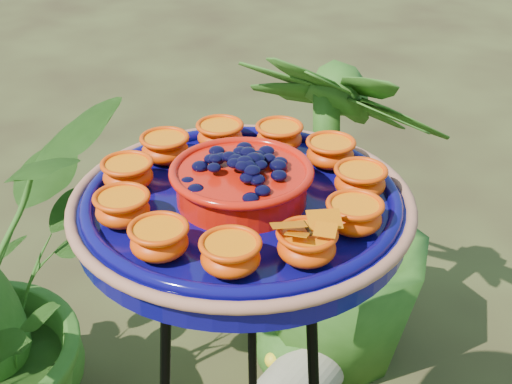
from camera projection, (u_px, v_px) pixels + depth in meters
The scene contains 2 objects.
feeder_dish at pixel (242, 200), 1.03m from camera, with size 0.62×0.62×0.11m.
shrub_back_right at pixel (337, 215), 1.96m from camera, with size 0.55×0.55×0.97m, color #285216.
Camera 1 is at (-0.12, -0.94, 1.53)m, focal length 50.00 mm.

